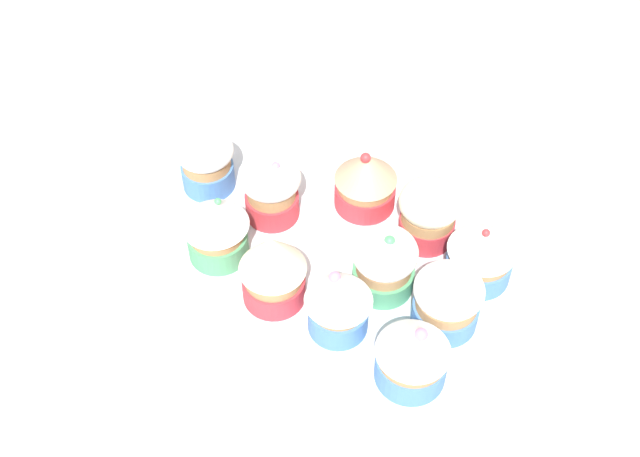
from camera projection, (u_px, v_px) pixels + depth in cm
name	position (u px, v px, depth cm)	size (l,w,h in cm)	color
ground_plane	(320.00, 266.00, 81.02)	(180.00, 180.00, 3.00)	beige
baking_tray	(320.00, 253.00, 79.43)	(39.22, 25.63, 1.20)	silver
cupcake_0	(482.00, 251.00, 74.28)	(6.30, 6.30, 7.12)	#477AC6
cupcake_1	(429.00, 212.00, 77.22)	(5.84, 5.84, 6.90)	#D1333D
cupcake_2	(364.00, 179.00, 80.31)	(6.16, 6.16, 7.05)	#D1333D
cupcake_3	(447.00, 299.00, 71.15)	(6.13, 6.13, 6.34)	#477AC6
cupcake_4	(387.00, 259.00, 73.75)	(5.91, 5.91, 7.13)	#4C9E6B
cupcake_5	(271.00, 188.00, 79.14)	(5.86, 5.86, 7.17)	#D1333D
cupcake_6	(204.00, 163.00, 81.80)	(5.72, 5.72, 6.39)	#477AC6
cupcake_7	(413.00, 353.00, 67.30)	(6.30, 6.30, 7.30)	#477AC6
cupcake_8	(338.00, 302.00, 70.42)	(5.94, 5.94, 7.35)	#477AC6
cupcake_9	(272.00, 267.00, 72.21)	(6.05, 6.05, 8.13)	#D1333D
cupcake_10	(216.00, 226.00, 75.71)	(6.29, 6.29, 7.58)	#4C9E6B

